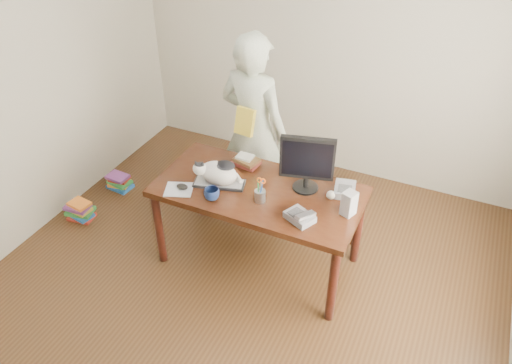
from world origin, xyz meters
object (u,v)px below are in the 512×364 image
object	(u,v)px
phone	(300,217)
coffee_mug	(212,194)
mouse	(182,187)
book_pile_b	(119,182)
monitor	(307,161)
calculator	(345,190)
cat	(217,172)
book_stack	(246,161)
baseball	(331,195)
person	(254,130)
keyboard	(219,183)
speaker	(349,203)
book_pile_a	(80,211)
desk	(263,199)
pen_cup	(260,195)

from	to	relation	value
phone	coffee_mug	bearing A→B (deg)	-150.40
mouse	book_pile_b	xyz separation A→B (m)	(-1.19, 0.59, -0.70)
monitor	calculator	world-z (taller)	monitor
cat	book_stack	xyz separation A→B (m)	(0.08, 0.35, -0.08)
baseball	book_pile_b	world-z (taller)	baseball
mouse	person	size ratio (longest dim) A/B	0.06
keyboard	speaker	distance (m)	1.02
cat	coffee_mug	bearing A→B (deg)	-90.01
cat	monitor	world-z (taller)	monitor
coffee_mug	mouse	bearing A→B (deg)	176.45
mouse	speaker	xyz separation A→B (m)	(1.24, 0.24, 0.07)
book_pile_a	cat	bearing A→B (deg)	4.80
monitor	book_stack	size ratio (longest dim) A/B	1.98
speaker	cat	bearing A→B (deg)	-154.54
coffee_mug	person	distance (m)	0.87
mouse	book_stack	world-z (taller)	book_stack
cat	book_pile_b	xyz separation A→B (m)	(-1.40, 0.43, -0.79)
phone	book_pile_b	bearing A→B (deg)	-169.14
monitor	baseball	xyz separation A→B (m)	(0.21, -0.03, -0.23)
keyboard	book_stack	bearing A→B (deg)	62.73
desk	baseball	bearing A→B (deg)	4.03
baseball	book_pile_a	bearing A→B (deg)	-172.13
baseball	book_pile_b	distance (m)	2.38
book_pile_a	desk	bearing A→B (deg)	9.03
monitor	speaker	xyz separation A→B (m)	(0.38, -0.15, -0.16)
speaker	book_pile_b	xyz separation A→B (m)	(-2.43, 0.35, -0.77)
pen_cup	book_pile_a	size ratio (longest dim) A/B	0.79
cat	mouse	distance (m)	0.29
pen_cup	baseball	distance (m)	0.53
mouse	book_pile_b	world-z (taller)	mouse
pen_cup	mouse	distance (m)	0.62
coffee_mug	pen_cup	bearing A→B (deg)	21.08
keyboard	calculator	distance (m)	0.97
desk	pen_cup	xyz separation A→B (m)	(0.07, -0.21, 0.21)
desk	person	bearing A→B (deg)	121.66
mouse	speaker	size ratio (longest dim) A/B	0.58
cat	calculator	distance (m)	0.99
pen_cup	person	size ratio (longest dim) A/B	0.12
desk	person	world-z (taller)	person
desk	book_pile_a	world-z (taller)	desk
book_stack	phone	bearing A→B (deg)	-27.32
keyboard	desk	bearing A→B (deg)	10.94
desk	mouse	xyz separation A→B (m)	(-0.54, -0.32, 0.17)
phone	book_pile_a	size ratio (longest dim) A/B	0.90
desk	pen_cup	world-z (taller)	pen_cup
cat	book_pile_a	bearing A→B (deg)	169.14
speaker	book_stack	xyz separation A→B (m)	(-0.94, 0.27, -0.06)
keyboard	baseball	size ratio (longest dim) A/B	6.37
desk	person	distance (m)	0.68
keyboard	baseball	xyz separation A→B (m)	(0.84, 0.19, 0.02)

